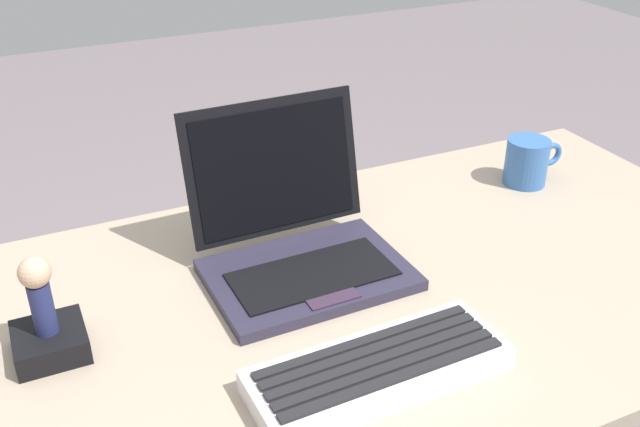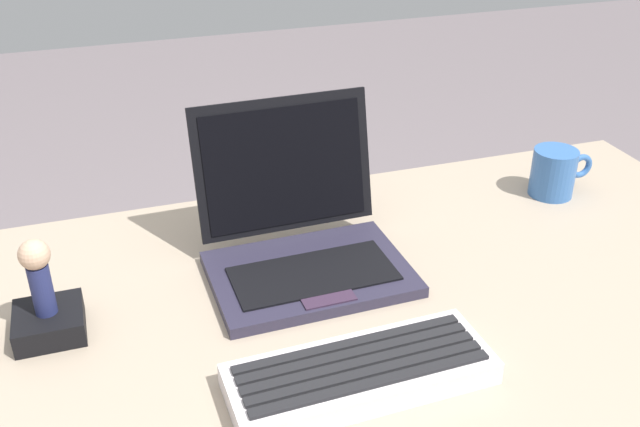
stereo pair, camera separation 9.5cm
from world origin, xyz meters
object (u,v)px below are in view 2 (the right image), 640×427
(external_keyboard, at_px, (360,373))
(coffee_mug, at_px, (554,172))
(laptop_front, at_px, (302,238))
(figurine, at_px, (38,271))
(figurine_stand, at_px, (49,323))

(external_keyboard, bearing_deg, coffee_mug, 35.13)
(coffee_mug, bearing_deg, laptop_front, -170.24)
(figurine, bearing_deg, figurine_stand, 0.00)
(laptop_front, xyz_separation_m, coffee_mug, (0.47, 0.08, -0.01))
(coffee_mug, bearing_deg, external_keyboard, -144.87)
(laptop_front, xyz_separation_m, figurine, (-0.35, -0.05, 0.05))
(external_keyboard, xyz_separation_m, figurine, (-0.34, 0.21, 0.08))
(coffee_mug, bearing_deg, figurine_stand, -171.02)
(figurine_stand, relative_size, coffee_mug, 0.75)
(coffee_mug, bearing_deg, figurine, -171.02)
(external_keyboard, height_order, figurine_stand, same)
(figurine, distance_m, coffee_mug, 0.83)
(figurine, bearing_deg, coffee_mug, 8.98)
(figurine, bearing_deg, laptop_front, 7.91)
(figurine, xyz_separation_m, coffee_mug, (0.82, 0.13, -0.05))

